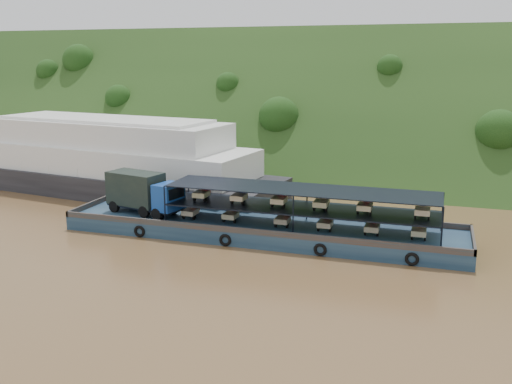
% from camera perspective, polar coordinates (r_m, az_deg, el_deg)
% --- Properties ---
extents(ground, '(160.00, 160.00, 0.00)m').
position_cam_1_polar(ground, '(50.20, 1.12, -4.46)').
color(ground, brown).
rests_on(ground, ground).
extents(hillside, '(140.00, 39.60, 39.60)m').
position_cam_1_polar(hillside, '(84.34, 8.22, 2.65)').
color(hillside, '#1B3413').
rests_on(hillside, ground).
extents(cargo_barge, '(35.00, 7.18, 4.98)m').
position_cam_1_polar(cargo_barge, '(50.21, -0.96, -2.97)').
color(cargo_barge, '#12273F').
rests_on(cargo_barge, ground).
extents(passenger_ferry, '(43.69, 16.43, 8.63)m').
position_cam_1_polar(passenger_ferry, '(68.81, -14.75, 3.14)').
color(passenger_ferry, black).
rests_on(passenger_ferry, ground).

